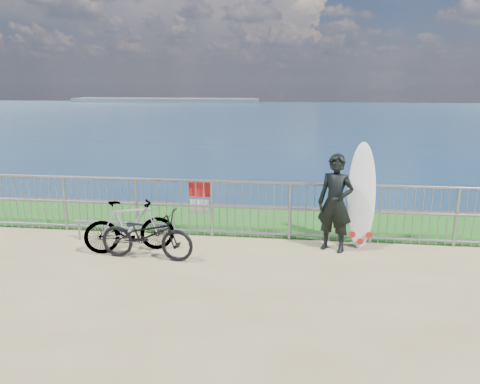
# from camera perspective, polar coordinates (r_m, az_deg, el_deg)

# --- Properties ---
(grass_strip) EXTENTS (120.00, 120.00, 0.00)m
(grass_strip) POSITION_cam_1_polar(r_m,az_deg,el_deg) (10.15, 0.52, -3.47)
(grass_strip) COLOR #195417
(grass_strip) RESTS_ON ground
(seascape) EXTENTS (260.00, 260.00, 5.00)m
(seascape) POSITION_cam_1_polar(r_m,az_deg,el_deg) (160.98, -8.96, 10.77)
(seascape) COLOR brown
(seascape) RESTS_ON ground
(railing) EXTENTS (10.06, 0.10, 1.13)m
(railing) POSITION_cam_1_polar(r_m,az_deg,el_deg) (8.95, -0.26, -2.01)
(railing) COLOR gray
(railing) RESTS_ON ground
(surfer) EXTENTS (0.75, 0.63, 1.74)m
(surfer) POSITION_cam_1_polar(r_m,az_deg,el_deg) (8.37, 11.54, -1.34)
(surfer) COLOR black
(surfer) RESTS_ON ground
(surfboard) EXTENTS (0.52, 0.47, 1.91)m
(surfboard) POSITION_cam_1_polar(r_m,az_deg,el_deg) (8.71, 14.57, -0.85)
(surfboard) COLOR white
(surfboard) RESTS_ON ground
(bicycle_near) EXTENTS (1.66, 0.68, 0.85)m
(bicycle_near) POSITION_cam_1_polar(r_m,az_deg,el_deg) (8.08, -11.30, -5.13)
(bicycle_near) COLOR black
(bicycle_near) RESTS_ON ground
(bicycle_far) EXTENTS (1.62, 0.96, 0.94)m
(bicycle_far) POSITION_cam_1_polar(r_m,az_deg,el_deg) (8.46, -13.33, -4.08)
(bicycle_far) COLOR black
(bicycle_far) RESTS_ON ground
(bike_rack) EXTENTS (1.87, 0.05, 0.39)m
(bike_rack) POSITION_cam_1_polar(r_m,az_deg,el_deg) (9.07, -14.32, -3.92)
(bike_rack) COLOR gray
(bike_rack) RESTS_ON ground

